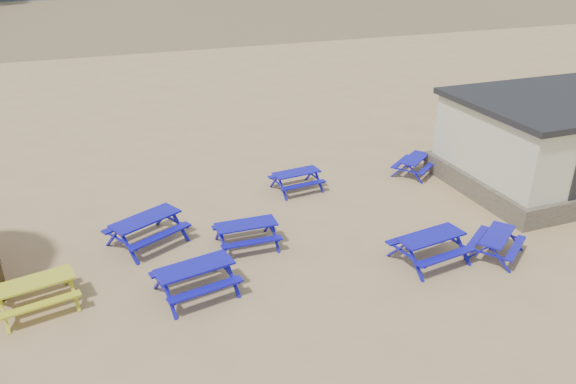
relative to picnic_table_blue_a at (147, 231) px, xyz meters
name	(u,v)px	position (x,y,z in m)	size (l,w,h in m)	color
ground	(291,247)	(3.81, -1.63, -0.42)	(400.00, 400.00, 0.00)	tan
wet_sand	(117,12)	(3.81, 53.37, -0.41)	(400.00, 400.00, 0.00)	brown
picnic_table_blue_a	(147,231)	(0.00, 0.00, 0.00)	(2.50, 2.33, 0.83)	#0B08AF
picnic_table_blue_b	(297,181)	(5.38, 1.94, -0.08)	(1.76, 1.48, 0.68)	#0B08AF
picnic_table_blue_c	(414,166)	(9.99, 1.73, -0.09)	(1.98, 1.92, 0.65)	#0B08AF
picnic_table_blue_d	(196,280)	(0.79, -2.93, -0.02)	(2.15, 1.86, 0.80)	#0B08AF
picnic_table_blue_e	(430,248)	(7.09, -3.66, -0.02)	(2.08, 1.77, 0.79)	#0B08AF
picnic_table_blue_f	(496,245)	(8.98, -4.06, -0.09)	(2.02, 1.95, 0.66)	#0B08AF
picnic_table_yellow	(37,294)	(-2.88, -2.18, -0.04)	(2.03, 1.76, 0.75)	gold
amenity_block	(561,141)	(14.31, -0.64, 1.15)	(7.40, 5.40, 3.15)	#665B4C
picnic_table_blue_g	(247,235)	(2.64, -1.14, -0.05)	(1.76, 1.43, 0.72)	#0B08AF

